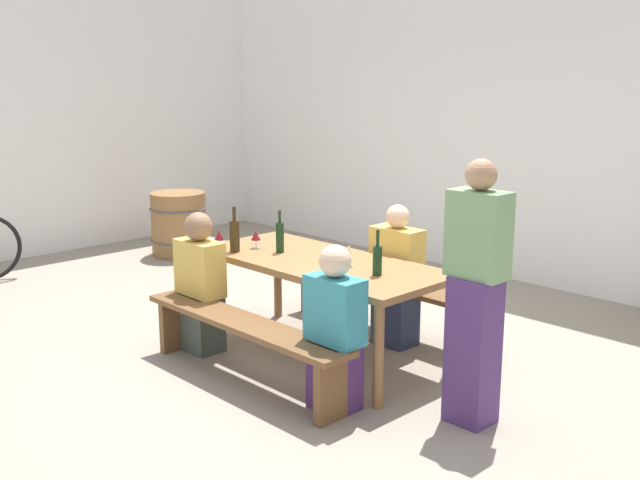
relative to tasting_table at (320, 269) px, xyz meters
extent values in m
plane|color=gray|center=(0.00, 0.00, -0.67)|extent=(24.00, 24.00, 0.00)
cube|color=white|center=(0.00, 3.04, 0.93)|extent=(14.00, 0.20, 3.20)
cube|color=white|center=(-4.71, 0.00, 0.93)|extent=(0.20, 6.47, 3.20)
cube|color=olive|center=(0.00, 0.00, 0.05)|extent=(2.01, 0.88, 0.05)
cylinder|color=olive|center=(-0.93, -0.38, -0.32)|extent=(0.07, 0.07, 0.70)
cylinder|color=olive|center=(0.93, -0.38, -0.32)|extent=(0.07, 0.07, 0.70)
cylinder|color=olive|center=(-0.93, 0.38, -0.32)|extent=(0.07, 0.07, 0.70)
cylinder|color=olive|center=(0.93, 0.38, -0.32)|extent=(0.07, 0.07, 0.70)
cube|color=brown|center=(0.00, -0.74, -0.24)|extent=(1.91, 0.30, 0.04)
cube|color=brown|center=(-0.86, -0.74, -0.47)|extent=(0.06, 0.24, 0.41)
cube|color=brown|center=(0.86, -0.74, -0.47)|extent=(0.06, 0.24, 0.41)
cube|color=brown|center=(0.00, 0.74, -0.24)|extent=(1.91, 0.30, 0.04)
cube|color=brown|center=(-0.86, 0.74, -0.47)|extent=(0.06, 0.24, 0.41)
cube|color=brown|center=(0.86, 0.74, -0.47)|extent=(0.06, 0.24, 0.41)
cylinder|color=#143319|center=(-0.39, -0.06, 0.19)|extent=(0.06, 0.06, 0.23)
cylinder|color=#143319|center=(-0.39, -0.06, 0.35)|extent=(0.02, 0.02, 0.08)
cylinder|color=black|center=(-0.39, -0.06, 0.40)|extent=(0.02, 0.02, 0.01)
cylinder|color=#143319|center=(0.59, -0.02, 0.18)|extent=(0.07, 0.07, 0.21)
cylinder|color=#143319|center=(0.59, -0.02, 0.33)|extent=(0.02, 0.02, 0.10)
cylinder|color=black|center=(0.59, -0.02, 0.39)|extent=(0.03, 0.03, 0.01)
cylinder|color=#332814|center=(-0.65, -0.29, 0.20)|extent=(0.08, 0.08, 0.25)
cylinder|color=#332814|center=(-0.65, -0.29, 0.37)|extent=(0.03, 0.03, 0.10)
cylinder|color=black|center=(-0.65, -0.29, 0.42)|extent=(0.03, 0.03, 0.01)
cylinder|color=silver|center=(-0.77, -0.36, 0.08)|extent=(0.06, 0.06, 0.01)
cylinder|color=silver|center=(-0.77, -0.36, 0.12)|extent=(0.01, 0.01, 0.08)
cone|color=maroon|center=(-0.77, -0.36, 0.20)|extent=(0.08, 0.08, 0.08)
cylinder|color=silver|center=(-0.62, -0.11, 0.08)|extent=(0.06, 0.06, 0.01)
cylinder|color=silver|center=(-0.62, -0.11, 0.11)|extent=(0.01, 0.01, 0.06)
cone|color=maroon|center=(-0.62, -0.11, 0.18)|extent=(0.08, 0.08, 0.07)
cylinder|color=silver|center=(0.28, 0.02, 0.08)|extent=(0.06, 0.06, 0.01)
cylinder|color=silver|center=(0.28, 0.02, 0.12)|extent=(0.01, 0.01, 0.08)
cone|color=beige|center=(0.28, 0.02, 0.20)|extent=(0.07, 0.07, 0.07)
cube|color=#3F4941|center=(-0.71, -0.59, -0.45)|extent=(0.31, 0.24, 0.45)
cube|color=gold|center=(-0.71, -0.59, -0.01)|extent=(0.41, 0.20, 0.42)
sphere|color=#846047|center=(-0.71, -0.59, 0.31)|extent=(0.22, 0.22, 0.22)
cube|color=#482759|center=(0.74, -0.59, -0.45)|extent=(0.29, 0.24, 0.45)
cube|color=teal|center=(0.74, -0.59, -0.01)|extent=(0.38, 0.20, 0.43)
sphere|color=beige|center=(0.74, -0.59, 0.30)|extent=(0.20, 0.20, 0.20)
cube|color=navy|center=(0.25, 0.59, -0.45)|extent=(0.31, 0.24, 0.45)
cube|color=gold|center=(0.25, 0.59, 0.02)|extent=(0.42, 0.20, 0.49)
sphere|color=beige|center=(0.25, 0.59, 0.36)|extent=(0.18, 0.18, 0.18)
cube|color=#4B2E66|center=(1.45, -0.11, -0.21)|extent=(0.27, 0.24, 0.92)
cube|color=#729966|center=(1.45, -0.11, 0.51)|extent=(0.35, 0.20, 0.52)
sphere|color=#A87A5B|center=(1.45, -0.11, 0.86)|extent=(0.19, 0.19, 0.19)
cylinder|color=olive|center=(-3.49, 1.06, -0.30)|extent=(0.64, 0.64, 0.75)
torus|color=#4C4C51|center=(-3.49, 1.06, -0.11)|extent=(0.68, 0.68, 0.02)
torus|color=#4C4C51|center=(-3.49, 1.06, -0.49)|extent=(0.68, 0.68, 0.02)
camera|label=1|loc=(3.87, -3.75, 1.43)|focal=41.83mm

